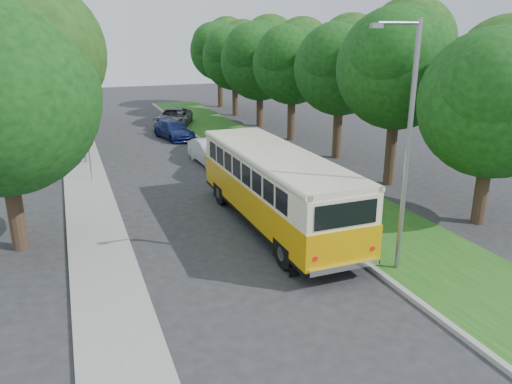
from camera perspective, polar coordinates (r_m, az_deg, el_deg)
name	(u,v)px	position (r m, az deg, el deg)	size (l,w,h in m)	color
ground	(249,261)	(17.55, -0.75, -7.86)	(120.00, 120.00, 0.00)	#28282A
curb	(285,203)	(23.08, 3.33, -1.23)	(0.20, 70.00, 0.15)	gray
grass_verge	(330,197)	(24.10, 8.44, -0.58)	(4.50, 70.00, 0.13)	#195416
sidewalk	(96,227)	(21.24, -17.86, -3.87)	(2.20, 70.00, 0.12)	gray
treeline	(199,58)	(33.98, -6.54, 14.94)	(24.27, 41.91, 9.46)	#332319
lamppost_near	(406,143)	(16.00, 16.77, 5.39)	(1.71, 0.16, 8.00)	gray
lamppost_far	(77,95)	(31.04, -19.81, 10.38)	(1.71, 0.16, 7.50)	gray
warning_sign	(89,150)	(27.47, -18.57, 4.54)	(0.56, 0.10, 2.50)	gray
vintage_bus	(275,190)	(19.88, 2.23, 0.24)	(2.77, 10.76, 3.20)	#DA9A06
car_silver	(231,162)	(28.11, -2.83, 3.47)	(1.49, 3.69, 1.26)	#AFB0B4
car_white	(211,152)	(30.04, -5.16, 4.58)	(1.56, 4.46, 1.47)	silver
car_blue	(174,130)	(37.63, -9.37, 6.99)	(1.82, 4.47, 1.30)	navy
car_grey	(174,118)	(42.38, -9.40, 8.37)	(2.55, 5.53, 1.54)	#55575C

